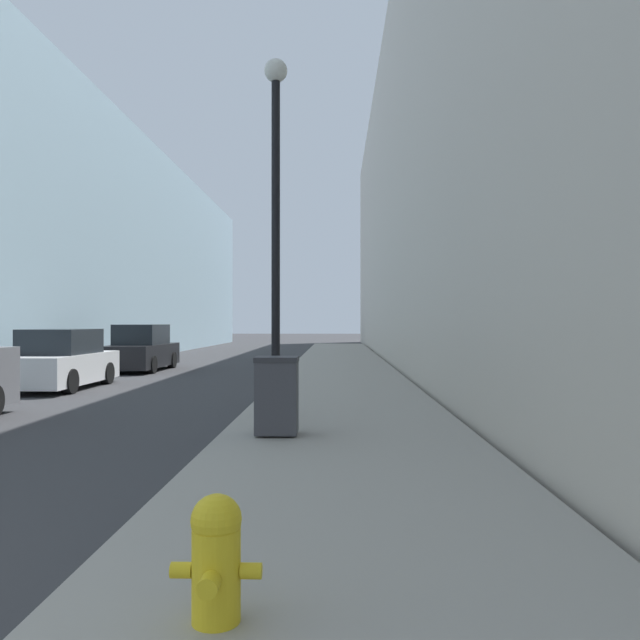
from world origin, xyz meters
TOP-DOWN VIEW (x-y plane):
  - sidewalk_right at (5.41, 18.00)m, footprint 3.91×60.00m
  - building_right_stone at (13.46, 26.00)m, footprint 12.00×60.00m
  - fire_hydrant at (4.55, 1.05)m, footprint 0.52×0.40m
  - trash_bin at (4.33, 6.89)m, footprint 0.64×0.60m
  - lamppost at (4.10, 9.06)m, footprint 0.43×0.43m
  - parked_sedan_near at (-2.36, 14.49)m, footprint 1.83×4.29m
  - parked_sedan_far at (-2.15, 20.93)m, footprint 1.82×4.57m

SIDE VIEW (x-z plane):
  - sidewalk_right at x=5.41m, z-range 0.00..0.12m
  - fire_hydrant at x=4.55m, z-range 0.14..0.86m
  - trash_bin at x=4.33m, z-range 0.14..1.32m
  - parked_sedan_near at x=-2.36m, z-range -0.07..1.56m
  - parked_sedan_far at x=-2.15m, z-range -0.08..1.66m
  - lamppost at x=4.10m, z-range 0.69..7.28m
  - building_right_stone at x=13.46m, z-range 0.00..15.74m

